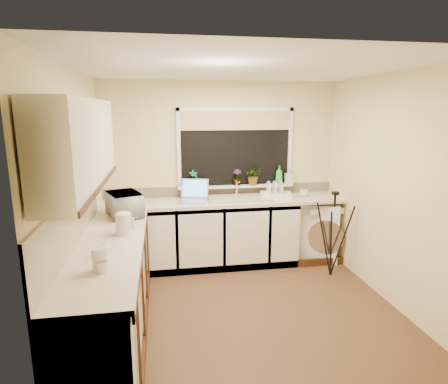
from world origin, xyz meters
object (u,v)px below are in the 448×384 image
Objects in this scene: washing_machine at (317,229)px; steel_jar at (102,249)px; kettle at (124,225)px; tripod at (333,234)px; cup_left at (101,267)px; microwave at (125,204)px; soap_bottle_green at (279,175)px; glass_jug at (100,259)px; soap_bottle_clear at (289,176)px; cup_back at (304,193)px; plant_c at (237,177)px; plant_d at (254,176)px; plant_a at (194,178)px; laptop at (193,195)px; dish_rack at (276,195)px.

steel_jar is at bearing -121.90° from washing_machine.
kettle is 0.18× the size of tripod.
steel_jar is at bearing 96.86° from cup_left.
microwave is at bearing 93.78° from kettle.
soap_bottle_green is at bearing 36.20° from kettle.
soap_bottle_clear is at bearing 45.50° from glass_jug.
soap_bottle_green is at bearing 146.21° from cup_back.
plant_d is at bearing -5.41° from plant_c.
kettle is 2.07× the size of steel_jar.
soap_bottle_clear is (2.19, 0.79, 0.12)m from microwave.
plant_a is 1.03× the size of plant_c.
soap_bottle_clear reaches higher than steel_jar.
washing_machine is at bearing 39.51° from cup_left.
laptop is 2.25× the size of kettle.
plant_a is at bearing -178.45° from plant_c.
microwave is at bearing 88.01° from glass_jug.
plant_d is (0.85, 0.16, 0.20)m from laptop.
glass_jug is 0.06m from cup_left.
kettle is 0.78× the size of soap_bottle_green.
cup_left reaches higher than washing_machine.
plant_d is (0.83, -0.01, 0.01)m from plant_a.
glass_jug is at bearing 156.48° from microwave.
cup_left is at bearing -110.90° from plant_a.
dish_rack is 1.97× the size of soap_bottle_clear.
laptop reaches higher than cup_back.
kettle reaches higher than dish_rack.
washing_machine is 1.82× the size of laptop.
steel_jar is 2.18m from plant_a.
plant_a reaches higher than steel_jar.
dish_rack is 2.92m from cup_left.
glass_jug reaches higher than dish_rack.
kettle is at bearing -105.73° from laptop.
plant_d is 2.11× the size of cup_back.
cup_back is (0.67, -0.19, -0.23)m from plant_d.
plant_a is (0.02, 0.17, 0.19)m from laptop.
plant_c is (-1.14, 0.17, 0.75)m from washing_machine.
laptop is 1.25m from soap_bottle_green.
plant_a is (-1.66, 0.79, 0.62)m from tripod.
dish_rack is 3.56× the size of cup_back.
washing_machine is 0.95m from soap_bottle_green.
plant_d is at bearing -177.75° from soap_bottle_green.
tripod is at bearing -68.02° from soap_bottle_clear.
steel_jar is (-2.59, -1.17, 0.40)m from tripod.
plant_a reaches higher than plant_c.
plant_d reaches higher than soap_bottle_clear.
washing_machine is 3.43m from glass_jug.
steel_jar reaches higher than washing_machine.
soap_bottle_green reaches higher than dish_rack.
soap_bottle_green is 2.71× the size of cup_left.
kettle reaches higher than steel_jar.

